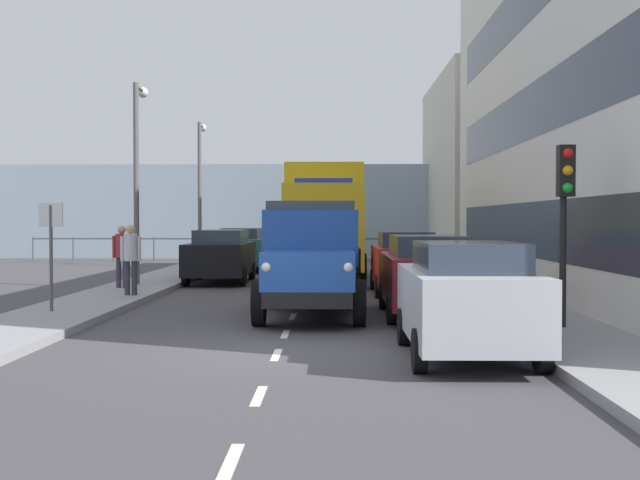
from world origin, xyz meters
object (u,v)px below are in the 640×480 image
Objects in this scene: traffic_light_near at (565,195)px; car_red_kerbside_2 at (405,261)px; truck_vintage_blue at (311,262)px; car_maroon_kerbside_1 at (426,274)px; street_sign at (51,237)px; car_silver_kerbside_near at (466,298)px; lamp_post_promenade at (138,163)px; car_black_oppositeside_0 at (221,255)px; pedestrian_couple_b at (122,251)px; car_teal_oppositeside_1 at (241,249)px; lorry_cargo_yellow at (325,219)px; lamp_post_far at (200,179)px; pedestrian_by_lamp at (131,253)px.

car_red_kerbside_2 is at bearing -75.92° from traffic_light_near.
truck_vintage_blue is 1.26× the size of car_maroon_kerbside_1.
truck_vintage_blue is 2.51× the size of street_sign.
car_silver_kerbside_near is at bearing 148.46° from street_sign.
lamp_post_promenade is 2.64× the size of street_sign.
car_maroon_kerbside_1 is 1.40× the size of traffic_light_near.
car_maroon_kerbside_1 is 10.87m from car_black_oppositeside_0.
car_maroon_kerbside_1 is at bearing 145.37° from pedestrian_couple_b.
car_red_kerbside_2 and car_teal_oppositeside_1 have the same top height.
lorry_cargo_yellow is 5.50m from car_red_kerbside_2.
car_maroon_kerbside_1 is at bearing -90.00° from car_silver_kerbside_near.
car_black_oppositeside_0 is 2.00× the size of street_sign.
lamp_post_far reaches higher than car_black_oppositeside_0.
lorry_cargo_yellow is at bearing -139.45° from pedestrian_couple_b.
car_maroon_kerbside_1 is at bearing 110.34° from car_teal_oppositeside_1.
car_silver_kerbside_near is at bearing 105.40° from car_teal_oppositeside_1.
car_black_oppositeside_0 is (5.65, -9.29, 0.00)m from car_maroon_kerbside_1.
traffic_light_near is at bearing 166.00° from street_sign.
car_maroon_kerbside_1 is at bearing -176.58° from street_sign.
car_maroon_kerbside_1 is at bearing -171.59° from truck_vintage_blue.
street_sign is at bearing 89.55° from lamp_post_promenade.
truck_vintage_blue is 0.69× the size of lorry_cargo_yellow.
car_black_oppositeside_0 is 10.03m from street_sign.
car_teal_oppositeside_1 is 12.14m from pedestrian_by_lamp.
car_silver_kerbside_near is 9.22m from street_sign.
car_silver_kerbside_near is at bearing 129.90° from pedestrian_by_lamp.
lamp_post_far is at bearing -76.39° from car_black_oppositeside_0.
car_black_oppositeside_0 is (5.65, -3.90, 0.00)m from car_red_kerbside_2.
lorry_cargo_yellow is at bearing -164.05° from car_black_oppositeside_0.
truck_vintage_blue reaches higher than car_maroon_kerbside_1.
traffic_light_near is at bearing 122.33° from car_black_oppositeside_0.
car_black_oppositeside_0 is at bearing -57.67° from traffic_light_near.
pedestrian_couple_b is at bearing -89.41° from street_sign.
car_black_oppositeside_0 is at bearing 90.00° from car_teal_oppositeside_1.
car_silver_kerbside_near is at bearing 98.32° from lorry_cargo_yellow.
street_sign is at bearing -14.00° from traffic_light_near.
car_red_kerbside_2 is 1.34× the size of traffic_light_near.
car_red_kerbside_2 is (-2.27, 4.87, -1.18)m from lorry_cargo_yellow.
car_maroon_kerbside_1 is at bearing 102.49° from lorry_cargo_yellow.
car_teal_oppositeside_1 is at bearing -60.17° from car_red_kerbside_2.
lorry_cargo_yellow is at bearing -148.33° from lamp_post_promenade.
car_teal_oppositeside_1 is at bearing -69.66° from car_maroon_kerbside_1.
car_maroon_kerbside_1 is 0.99× the size of car_black_oppositeside_0.
truck_vintage_blue is 10.18m from car_black_oppositeside_0.
lamp_post_far is at bearing -71.46° from car_silver_kerbside_near.
lamp_post_far is at bearing -90.56° from street_sign.
lorry_cargo_yellow is at bearing -124.26° from pedestrian_by_lamp.
car_silver_kerbside_near is 21.29m from car_teal_oppositeside_1.
street_sign is at bearing 3.42° from car_maroon_kerbside_1.
lamp_post_promenade is at bearing -90.45° from street_sign.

